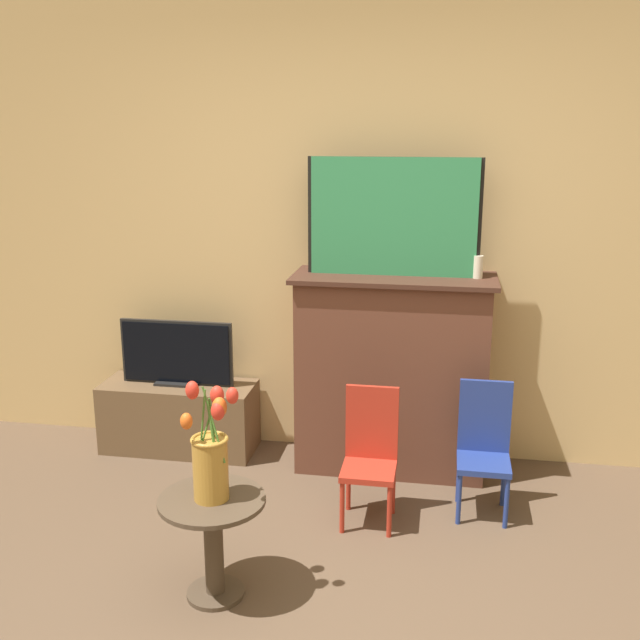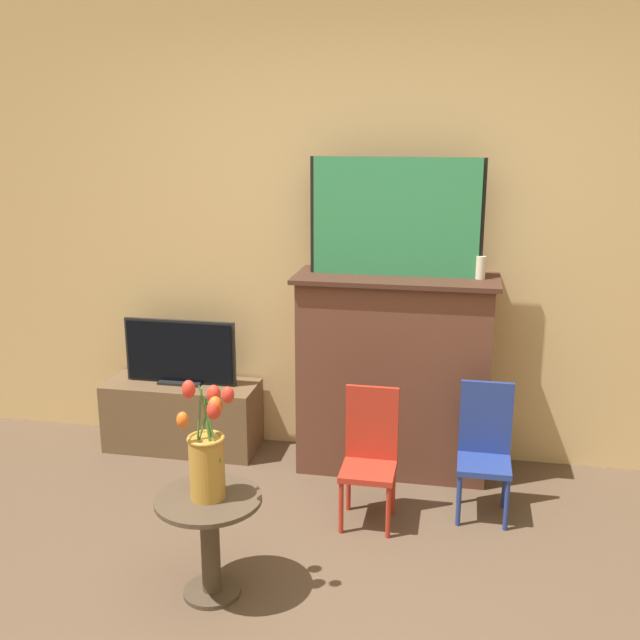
% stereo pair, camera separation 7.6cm
% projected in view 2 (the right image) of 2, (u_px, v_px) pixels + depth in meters
% --- Properties ---
extents(wall_back, '(8.00, 0.06, 2.70)m').
position_uv_depth(wall_back, '(374.00, 228.00, 4.26)').
color(wall_back, tan).
rests_on(wall_back, ground).
extents(fireplace_mantel, '(1.11, 0.46, 1.12)m').
position_uv_depth(fireplace_mantel, '(394.00, 371.00, 4.20)').
color(fireplace_mantel, brown).
rests_on(fireplace_mantel, ground).
extents(painting, '(0.93, 0.03, 0.63)m').
position_uv_depth(painting, '(396.00, 217.00, 3.98)').
color(painting, black).
rests_on(painting, fireplace_mantel).
extents(mantel_candle, '(0.05, 0.05, 0.12)m').
position_uv_depth(mantel_candle, '(481.00, 268.00, 3.96)').
color(mantel_candle, silver).
rests_on(mantel_candle, fireplace_mantel).
extents(tv_stand, '(0.91, 0.36, 0.42)m').
position_uv_depth(tv_stand, '(183.00, 415.00, 4.54)').
color(tv_stand, brown).
rests_on(tv_stand, ground).
extents(tv_monitor, '(0.68, 0.12, 0.39)m').
position_uv_depth(tv_monitor, '(180.00, 353.00, 4.44)').
color(tv_monitor, black).
rests_on(tv_monitor, tv_stand).
extents(chair_red, '(0.26, 0.26, 0.68)m').
position_uv_depth(chair_red, '(370.00, 451.00, 3.69)').
color(chair_red, '#B22D1E').
rests_on(chair_red, ground).
extents(chair_blue, '(0.26, 0.26, 0.68)m').
position_uv_depth(chair_blue, '(485.00, 446.00, 3.75)').
color(chair_blue, navy).
rests_on(chair_blue, ground).
extents(side_table, '(0.44, 0.44, 0.45)m').
position_uv_depth(side_table, '(210.00, 531.00, 3.09)').
color(side_table, '#4C3D2D').
rests_on(side_table, ground).
extents(vase_tulips, '(0.23, 0.17, 0.51)m').
position_uv_depth(vase_tulips, '(207.00, 454.00, 3.00)').
color(vase_tulips, '#B78433').
rests_on(vase_tulips, side_table).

